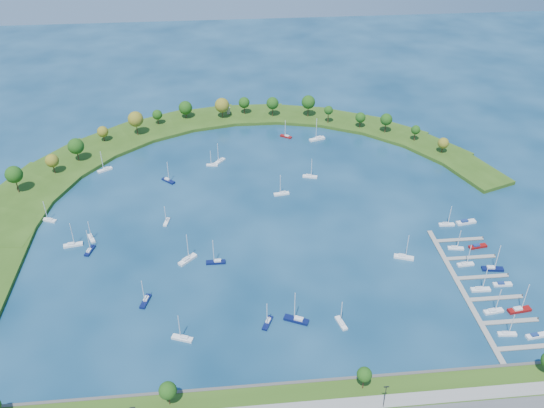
{
  "coord_description": "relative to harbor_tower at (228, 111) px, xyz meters",
  "views": [
    {
      "loc": [
        -17.91,
        -228.54,
        160.05
      ],
      "look_at": [
        5.0,
        5.0,
        4.0
      ],
      "focal_mm": 37.3,
      "sensor_mm": 36.0,
      "label": 1
    }
  ],
  "objects": [
    {
      "name": "docked_boat_10",
      "position": [
        100.91,
        -134.81,
        -3.44
      ],
      "size": [
        7.63,
        2.56,
        11.05
      ],
      "rotation": [
        0.0,
        0.0,
        -0.06
      ],
      "color": "white",
      "rests_on": "ground"
    },
    {
      "name": "moored_boat_3",
      "position": [
        37.06,
        -194.41,
        -3.44
      ],
      "size": [
        3.91,
        7.77,
        11.0
      ],
      "rotation": [
        0.0,
        0.0,
        1.82
      ],
      "color": "white",
      "rests_on": "ground"
    },
    {
      "name": "moored_boat_7",
      "position": [
        -23.93,
        -196.31,
        -3.41
      ],
      "size": [
        8.46,
        5.11,
        12.04
      ],
      "rotation": [
        0.0,
        0.0,
        2.77
      ],
      "color": "white",
      "rests_on": "ground"
    },
    {
      "name": "moored_boat_4",
      "position": [
        -23.31,
        -149.78,
        -3.35
      ],
      "size": [
        8.61,
        8.62,
        13.99
      ],
      "rotation": [
        0.0,
        0.0,
        0.79
      ],
      "color": "white",
      "rests_on": "ground"
    },
    {
      "name": "ground",
      "position": [
        12.98,
        -118.94,
        -4.32
      ],
      "size": [
        700.0,
        700.0,
        0.0
      ],
      "primitive_type": "plane",
      "color": "#072742",
      "rests_on": "ground"
    },
    {
      "name": "docked_boat_5",
      "position": [
        108.96,
        -178.95,
        -3.73
      ],
      "size": [
        7.94,
        2.48,
        1.61
      ],
      "rotation": [
        0.0,
        0.0,
        -0.03
      ],
      "color": "white",
      "rests_on": "ground"
    },
    {
      "name": "moored_boat_18",
      "position": [
        -39.53,
        -174.58,
        -3.41
      ],
      "size": [
        4.43,
        8.48,
        12.0
      ],
      "rotation": [
        0.0,
        0.0,
        4.44
      ],
      "color": "#0A1242",
      "rests_on": "ground"
    },
    {
      "name": "moored_boat_5",
      "position": [
        -7.39,
        -61.72,
        -3.4
      ],
      "size": [
        7.29,
        8.04,
        12.5
      ],
      "rotation": [
        0.0,
        0.0,
        4.01
      ],
      "color": "white",
      "rests_on": "ground"
    },
    {
      "name": "moored_boat_1",
      "position": [
        -67.63,
        -138.77,
        -3.43
      ],
      "size": [
        4.18,
        8.04,
        11.38
      ],
      "rotation": [
        0.0,
        0.0,
        1.3
      ],
      "color": "#0A1242",
      "rests_on": "ground"
    },
    {
      "name": "docked_boat_2",
      "position": [
        98.5,
        -193.94,
        -3.42
      ],
      "size": [
        8.26,
        3.18,
        11.84
      ],
      "rotation": [
        0.0,
        0.0,
        0.12
      ],
      "color": "white",
      "rests_on": "ground"
    },
    {
      "name": "moored_boat_13",
      "position": [
        20.03,
        -191.09,
        -3.33
      ],
      "size": [
        10.07,
        6.66,
        14.45
      ],
      "rotation": [
        0.0,
        0.0,
        2.7
      ],
      "color": "#0A1242",
      "rests_on": "ground"
    },
    {
      "name": "moored_boat_17",
      "position": [
        34.64,
        -33.89,
        -3.44
      ],
      "size": [
        7.47,
        6.11,
        11.2
      ],
      "rotation": [
        0.0,
        0.0,
        2.53
      ],
      "color": "maroon",
      "rests_on": "ground"
    },
    {
      "name": "breakwater_trees",
      "position": [
        -14.24,
        -30.71,
        6.52
      ],
      "size": [
        242.43,
        93.83,
        15.44
      ],
      "color": "#382314",
      "rests_on": "breakwater"
    },
    {
      "name": "docked_boat_6",
      "position": [
        98.51,
        -164.76,
        -3.44
      ],
      "size": [
        7.56,
        2.47,
        10.97
      ],
      "rotation": [
        0.0,
        0.0,
        0.05
      ],
      "color": "white",
      "rests_on": "ground"
    },
    {
      "name": "moored_boat_2",
      "position": [
        -10.73,
        -152.55,
        -3.4
      ],
      "size": [
        8.59,
        2.52,
        12.57
      ],
      "rotation": [
        0.0,
        0.0,
        3.13
      ],
      "color": "#0A1242",
      "rests_on": "ground"
    },
    {
      "name": "moored_boat_19",
      "position": [
        8.66,
        -191.45,
        -3.44
      ],
      "size": [
        5.09,
        7.81,
        11.18
      ],
      "rotation": [
        0.0,
        0.0,
        4.29
      ],
      "color": "#0A1242",
      "rests_on": "ground"
    },
    {
      "name": "moored_boat_10",
      "position": [
        -68.58,
        -129.25,
        -3.46
      ],
      "size": [
        4.75,
        7.25,
        10.39
      ],
      "rotation": [
        0.0,
        0.0,
        5.14
      ],
      "color": "white",
      "rests_on": "ground"
    },
    {
      "name": "harbor_tower",
      "position": [
        0.0,
        0.0,
        0.0
      ],
      "size": [
        2.6,
        2.6,
        4.53
      ],
      "color": "gray",
      "rests_on": "breakwater"
    },
    {
      "name": "moored_boat_12",
      "position": [
        -91.63,
        -112.22,
        -3.43
      ],
      "size": [
        7.91,
        4.96,
        11.28
      ],
      "rotation": [
        0.0,
        0.0,
        2.74
      ],
      "color": "white",
      "rests_on": "ground"
    },
    {
      "name": "docked_boat_8",
      "position": [
        98.52,
        -153.12,
        -3.46
      ],
      "size": [
        7.33,
        3.16,
        10.43
      ],
      "rotation": [
        0.0,
        0.0,
        -0.17
      ],
      "color": "white",
      "rests_on": "ground"
    },
    {
      "name": "moored_boat_14",
      "position": [
        24.43,
        -99.53,
        -3.42
      ],
      "size": [
        8.36,
        3.35,
        11.95
      ],
      "rotation": [
        0.0,
        0.0,
        3.28
      ],
      "color": "white",
      "rests_on": "ground"
    },
    {
      "name": "moored_boat_8",
      "position": [
        -11.55,
        -65.28,
        -3.47
      ],
      "size": [
        6.66,
        2.77,
        9.5
      ],
      "rotation": [
        0.0,
        0.0,
        2.99
      ],
      "color": "white",
      "rests_on": "ground"
    },
    {
      "name": "moored_boat_20",
      "position": [
        -71.58,
        -65.06,
        -3.4
      ],
      "size": [
        8.4,
        6.52,
        12.42
      ],
      "rotation": [
        0.0,
        0.0,
        3.71
      ],
      "color": "white",
      "rests_on": "ground"
    },
    {
      "name": "dock_system",
      "position": [
        98.27,
        -179.94,
        -3.97
      ],
      "size": [
        24.28,
        82.0,
        1.6
      ],
      "color": "gray",
      "rests_on": "ground"
    },
    {
      "name": "breakwater",
      "position": [
        -33.35,
        -70.23,
        -3.33
      ],
      "size": [
        286.74,
        247.64,
        2.0
      ],
      "color": "#2C4B14",
      "rests_on": "ground"
    },
    {
      "name": "docked_boat_3",
      "position": [
        108.97,
        -194.34,
        -3.35
      ],
      "size": [
        9.7,
        3.74,
        13.9
      ],
      "rotation": [
        0.0,
        0.0,
        0.12
      ],
      "color": "maroon",
      "rests_on": "ground"
    },
    {
      "name": "moored_boat_6",
      "position": [
        72.89,
        -157.32,
        -3.39
      ],
      "size": [
        9.06,
        5.25,
        12.86
      ],
      "rotation": [
        0.0,
        0.0,
        -0.34
      ],
      "color": "white",
      "rests_on": "ground"
    },
    {
      "name": "moored_boat_15",
      "position": [
        41.92,
        -83.53,
        -3.42
      ],
      "size": [
        8.29,
        4.26,
        11.73
      ],
      "rotation": [
        0.0,
        0.0,
        6.02
      ],
      "color": "white",
      "rests_on": "ground"
    },
    {
      "name": "moored_boat_9",
      "position": [
        53.34,
        -39.4,
        -3.33
      ],
      "size": [
        10.34,
        5.99,
        14.67
      ],
      "rotation": [
        0.0,
        0.0,
        3.49
      ],
      "color": "white",
      "rests_on": "ground"
    },
    {
      "name": "docked_boat_9",
      "position": [
        108.95,
        -152.97,
        -3.68
      ],
      "size": [
        8.84,
        3.62,
        1.75
      ],
      "rotation": [
        0.0,
        0.0,
        0.15
      ],
      "color": "maroon",
      "rests_on": "ground"
    },
    {
      "name": "docked_boat_4",
      "position": [
        98.5,
        -181.17,
        -3.41
      ],
      "size": [
        8.24,
        2.67,
        11.97
      ],
      "rotation": [
        0.0,
        0.0,
        -0.05
      ],
      "color": "white",
      "rests_on": "ground"
    },
    {
      "name": "moored_boat_0",
      "position": [
        -34.2,
        -119.23,
        -3.47
      ],
      "size": [
        3.25,
        6.89,
        9.77
      ],
      "rotation": [
        0.0,
        0.0,
        4.49
      ],
      "color": "white",
      "rests_on": "ground"
    },
    {
      "name": "docked_boat_11",
      "position": [
        110.84,
        -134.03,
        -3.59
      ],
      "size": [
        10.05,
        4.16,
        1.99
      ],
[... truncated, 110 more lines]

